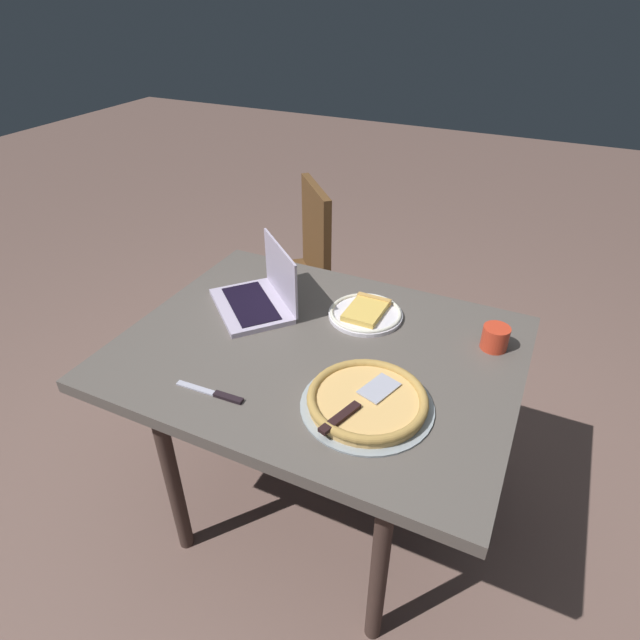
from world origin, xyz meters
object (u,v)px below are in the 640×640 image
at_px(dining_table, 318,365).
at_px(laptop, 260,295).
at_px(drink_cup, 495,337).
at_px(pizza_plate, 366,313).
at_px(table_knife, 216,394).
at_px(pizza_tray, 367,401).
at_px(chair_near, 295,269).

bearing_deg(dining_table, laptop, -24.58).
distance_m(dining_table, drink_cup, 0.56).
distance_m(laptop, pizza_plate, 0.37).
bearing_deg(table_knife, pizza_tray, -160.89).
bearing_deg(dining_table, pizza_tray, 141.49).
bearing_deg(pizza_tray, chair_near, -52.97).
bearing_deg(dining_table, pizza_plate, -107.05).
xyz_separation_m(table_knife, drink_cup, (-0.65, -0.55, 0.03)).
relative_size(table_knife, chair_near, 0.22).
distance_m(laptop, pizza_tray, 0.61).
distance_m(table_knife, drink_cup, 0.86).
height_order(pizza_plate, drink_cup, drink_cup).
bearing_deg(pizza_plate, dining_table, 72.95).
bearing_deg(chair_near, laptop, 108.32).
height_order(table_knife, chair_near, chair_near).
xyz_separation_m(laptop, chair_near, (0.22, -0.66, -0.27)).
bearing_deg(pizza_plate, pizza_tray, 111.69).
xyz_separation_m(laptop, table_knife, (-0.13, 0.45, -0.04)).
height_order(drink_cup, chair_near, chair_near).
bearing_deg(chair_near, drink_cup, 150.61).
distance_m(laptop, drink_cup, 0.79).
distance_m(dining_table, laptop, 0.34).
xyz_separation_m(drink_cup, chair_near, (1.00, -0.56, -0.26)).
bearing_deg(pizza_plate, drink_cup, -179.46).
distance_m(dining_table, pizza_tray, 0.31).
bearing_deg(pizza_tray, table_knife, 19.11).
xyz_separation_m(pizza_plate, table_knife, (0.23, 0.55, -0.01)).
xyz_separation_m(dining_table, laptop, (0.29, -0.13, 0.12)).
distance_m(pizza_tray, table_knife, 0.42).
relative_size(table_knife, drink_cup, 2.56).
bearing_deg(table_knife, laptop, -74.51).
relative_size(dining_table, drink_cup, 14.73).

